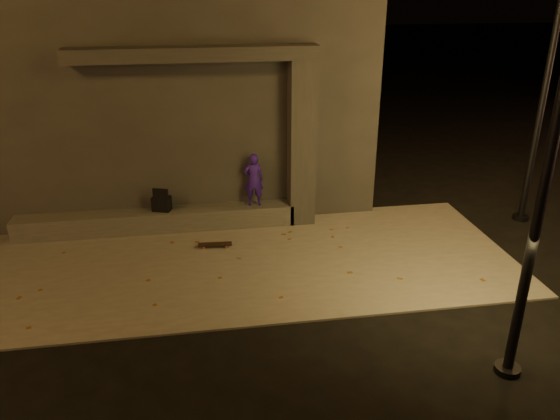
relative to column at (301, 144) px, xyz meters
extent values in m
plane|color=black|center=(-1.70, -3.75, -1.84)|extent=(120.00, 120.00, 0.00)
cube|color=slate|center=(-1.70, -1.75, -1.82)|extent=(11.00, 4.40, 0.04)
cube|color=#373432|center=(-2.70, 2.75, 0.76)|extent=(9.00, 5.00, 5.20)
cube|color=#4B4944|center=(-3.20, 0.00, -1.58)|extent=(6.00, 0.55, 0.45)
cube|color=#373432|center=(0.00, 0.00, 0.00)|extent=(0.55, 0.55, 3.60)
cube|color=#373432|center=(-2.20, 0.05, 1.94)|extent=(5.00, 0.70, 0.28)
imported|color=#341796|center=(-1.06, 0.00, -0.76)|extent=(0.46, 0.32, 1.19)
cube|color=black|center=(-3.07, 0.00, -1.19)|extent=(0.44, 0.36, 0.31)
cube|color=black|center=(-3.07, 0.00, -0.92)|extent=(0.33, 0.15, 0.22)
cube|color=black|center=(-2.00, -1.07, -1.73)|extent=(0.70, 0.22, 0.01)
cylinder|color=#A76742|center=(-1.77, -1.02, -1.78)|extent=(0.05, 0.03, 0.05)
cylinder|color=#A76742|center=(-1.77, -1.15, -1.78)|extent=(0.05, 0.03, 0.05)
cylinder|color=#A76742|center=(-2.22, -0.99, -1.78)|extent=(0.05, 0.03, 0.05)
cylinder|color=#A76742|center=(-2.23, -1.12, -1.78)|extent=(0.05, 0.03, 0.05)
cube|color=#99999E|center=(-1.77, -1.09, -1.75)|extent=(0.05, 0.14, 0.01)
cube|color=#99999E|center=(-2.23, -1.06, -1.75)|extent=(0.05, 0.14, 0.01)
cylinder|color=black|center=(1.88, -5.58, 1.77)|extent=(0.14, 0.14, 7.22)
cylinder|color=black|center=(1.88, -5.58, -1.79)|extent=(0.36, 0.36, 0.10)
cylinder|color=black|center=(5.07, -0.68, 1.48)|extent=(0.14, 0.14, 6.63)
cylinder|color=black|center=(5.07, -0.68, -1.79)|extent=(0.36, 0.36, 0.10)
camera|label=1|loc=(-2.28, -11.20, 3.29)|focal=35.00mm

